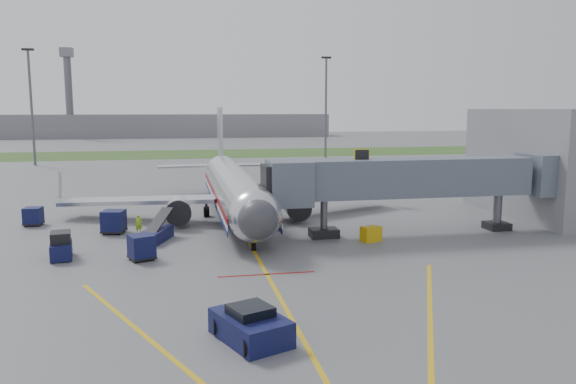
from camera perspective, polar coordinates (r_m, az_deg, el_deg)
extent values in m
plane|color=#565659|center=(38.50, -3.12, -6.66)|extent=(400.00, 400.00, 0.00)
cube|color=#2D4C1E|center=(127.30, -8.94, 3.85)|extent=(300.00, 25.00, 0.01)
cube|color=gold|center=(36.59, -2.67, -7.46)|extent=(0.25, 50.00, 0.01)
cube|color=maroon|center=(34.69, -2.17, -8.35)|extent=(6.00, 0.25, 0.01)
cube|color=gold|center=(24.92, -12.55, -15.50)|extent=(9.52, 20.04, 0.01)
cube|color=gold|center=(27.32, 14.26, -13.36)|extent=(9.52, 20.04, 0.01)
cylinder|color=silver|center=(52.57, -5.48, 0.41)|extent=(3.80, 28.00, 3.80)
sphere|color=silver|center=(38.85, -3.36, -2.44)|extent=(3.80, 3.80, 3.80)
sphere|color=#38383D|center=(37.59, -3.09, -2.80)|extent=(2.74, 2.74, 2.74)
cube|color=black|center=(38.36, -3.29, -1.74)|extent=(2.20, 1.20, 0.55)
cone|color=silver|center=(68.89, -6.89, 2.30)|extent=(3.80, 5.00, 3.80)
cube|color=#B7BAC1|center=(68.08, -6.92, 5.60)|extent=(0.35, 4.20, 7.00)
cube|color=#B7BAC1|center=(52.55, -14.73, -0.83)|extent=(15.10, 8.59, 1.13)
cube|color=#B7BAC1|center=(54.21, 3.50, -0.29)|extent=(15.10, 8.59, 1.13)
cylinder|color=silver|center=(49.56, -11.10, -1.79)|extent=(2.10, 3.60, 2.10)
cylinder|color=silver|center=(50.65, 0.75, -1.41)|extent=(2.10, 3.60, 2.10)
cube|color=maroon|center=(52.85, -3.41, 0.09)|extent=(0.05, 28.00, 0.45)
cube|color=navy|center=(52.99, -3.40, -0.87)|extent=(0.05, 28.00, 0.35)
cylinder|color=black|center=(40.34, -3.53, -5.52)|extent=(0.28, 0.70, 0.70)
cylinder|color=black|center=(53.23, -8.29, -2.00)|extent=(0.50, 1.00, 1.00)
cylinder|color=black|center=(53.74, -2.74, -1.82)|extent=(0.50, 1.00, 1.00)
cube|color=slate|center=(45.92, 12.18, 1.48)|extent=(20.00, 3.00, 3.00)
cube|color=slate|center=(43.01, 0.10, 0.94)|extent=(3.20, 3.60, 3.40)
cube|color=black|center=(42.79, -1.47, 0.89)|extent=(1.60, 3.00, 2.80)
cube|color=#CB9C0B|center=(44.30, 7.49, 3.69)|extent=(1.20, 0.15, 1.00)
cylinder|color=#595B60|center=(44.10, 3.67, -2.65)|extent=(0.56, 0.56, 3.10)
cube|color=black|center=(44.35, 3.66, -4.17)|extent=(2.20, 1.60, 0.70)
cylinder|color=#595B60|center=(50.07, 20.51, -1.83)|extent=(0.70, 0.70, 3.10)
cube|color=black|center=(50.30, 20.43, -3.24)|extent=(1.80, 1.80, 0.60)
cube|color=slate|center=(51.87, 24.44, 1.69)|extent=(3.00, 4.00, 3.40)
cube|color=slate|center=(58.79, 25.60, 2.72)|extent=(10.00, 16.00, 10.00)
cylinder|color=#595B60|center=(109.63, -24.60, 7.70)|extent=(0.44, 0.44, 20.00)
cube|color=black|center=(110.09, -24.94, 13.00)|extent=(2.00, 0.40, 0.40)
cylinder|color=#595B60|center=(115.81, 3.87, 8.44)|extent=(0.44, 0.44, 20.00)
cube|color=black|center=(116.25, 3.92, 13.47)|extent=(2.00, 0.40, 0.40)
cube|color=slate|center=(206.93, -12.71, 6.60)|extent=(120.00, 14.00, 8.00)
cylinder|color=#595B60|center=(204.80, -21.36, 9.02)|extent=(2.40, 2.40, 28.00)
cube|color=slate|center=(205.59, -21.58, 13.05)|extent=(4.00, 4.00, 3.00)
cube|color=#0C0E35|center=(25.26, -3.83, -13.57)|extent=(3.55, 4.33, 1.14)
cube|color=black|center=(25.00, -3.84, -12.03)|extent=(2.17, 2.17, 0.52)
cylinder|color=black|center=(23.81, -4.15, -15.40)|extent=(0.53, 0.86, 0.83)
cylinder|color=black|center=(24.71, -0.26, -14.46)|extent=(0.53, 0.86, 0.83)
cylinder|color=black|center=(26.02, -7.19, -13.32)|extent=(0.53, 0.86, 0.83)
cylinder|color=black|center=(26.84, -3.54, -12.57)|extent=(0.53, 0.86, 0.83)
cube|color=#0C0E35|center=(41.07, -22.04, -5.48)|extent=(1.75, 2.80, 1.05)
cube|color=black|center=(40.87, -22.11, -4.27)|extent=(1.50, 1.85, 0.73)
cylinder|color=black|center=(40.25, -22.80, -6.27)|extent=(0.31, 0.55, 0.52)
cylinder|color=black|center=(40.21, -21.30, -6.20)|extent=(0.31, 0.55, 0.52)
cylinder|color=black|center=(42.09, -22.69, -5.63)|extent=(0.31, 0.55, 0.52)
cylinder|color=black|center=(42.04, -21.26, -5.57)|extent=(0.31, 0.55, 0.52)
cube|color=#0C0E35|center=(38.92, -14.66, -5.35)|extent=(1.99, 1.99, 1.52)
cube|color=black|center=(39.11, -14.62, -6.42)|extent=(2.05, 2.05, 0.12)
cylinder|color=black|center=(38.40, -15.16, -6.78)|extent=(0.30, 0.34, 0.27)
cylinder|color=black|center=(38.77, -13.50, -6.57)|extent=(0.30, 0.34, 0.27)
cylinder|color=black|center=(39.48, -15.71, -6.38)|extent=(0.30, 0.34, 0.27)
cylinder|color=black|center=(39.84, -14.09, -6.18)|extent=(0.30, 0.34, 0.27)
cube|color=#0C0E35|center=(53.39, -24.47, -2.19)|extent=(1.54, 1.54, 1.42)
cube|color=black|center=(53.51, -24.42, -2.93)|extent=(1.59, 1.59, 0.11)
cylinder|color=black|center=(53.19, -25.16, -3.08)|extent=(0.22, 0.27, 0.26)
cylinder|color=black|center=(52.84, -24.04, -3.09)|extent=(0.22, 0.27, 0.26)
cylinder|color=black|center=(54.21, -24.79, -2.86)|extent=(0.22, 0.27, 0.26)
cylinder|color=black|center=(53.86, -23.68, -2.86)|extent=(0.22, 0.27, 0.26)
cube|color=#0C0E35|center=(47.71, -17.29, -2.80)|extent=(2.01, 2.01, 1.68)
cube|color=black|center=(47.87, -17.25, -3.78)|extent=(2.07, 2.07, 0.13)
cylinder|color=black|center=(47.49, -18.24, -3.98)|extent=(0.30, 0.35, 0.30)
cylinder|color=black|center=(47.08, -16.74, -4.02)|extent=(0.30, 0.35, 0.30)
cylinder|color=black|center=(48.69, -17.73, -3.66)|extent=(0.30, 0.35, 0.30)
cylinder|color=black|center=(48.28, -16.27, -3.69)|extent=(0.30, 0.35, 0.30)
cube|color=#0C0E35|center=(44.22, -13.22, -4.27)|extent=(2.61, 3.98, 0.93)
cube|color=black|center=(44.49, -13.01, -2.89)|extent=(2.28, 4.22, 1.45)
cylinder|color=black|center=(43.25, -14.50, -4.84)|extent=(0.41, 0.62, 0.58)
cylinder|color=black|center=(42.86, -13.23, -4.91)|extent=(0.41, 0.62, 0.58)
cylinder|color=black|center=(45.66, -13.19, -4.09)|extent=(0.41, 0.62, 0.58)
cylinder|color=black|center=(45.29, -11.98, -4.15)|extent=(0.41, 0.62, 0.58)
cube|color=#CB9C0B|center=(43.37, 8.42, -4.23)|extent=(1.66, 1.35, 1.15)
cylinder|color=black|center=(43.18, 7.90, -4.86)|extent=(0.27, 0.33, 0.29)
cylinder|color=black|center=(43.75, 8.91, -4.71)|extent=(0.27, 0.33, 0.29)
imported|color=#9DDC19|center=(47.24, -14.92, -3.15)|extent=(0.64, 0.52, 1.51)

